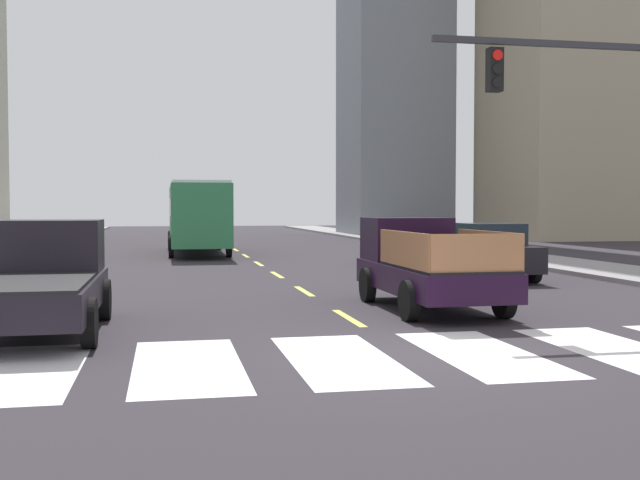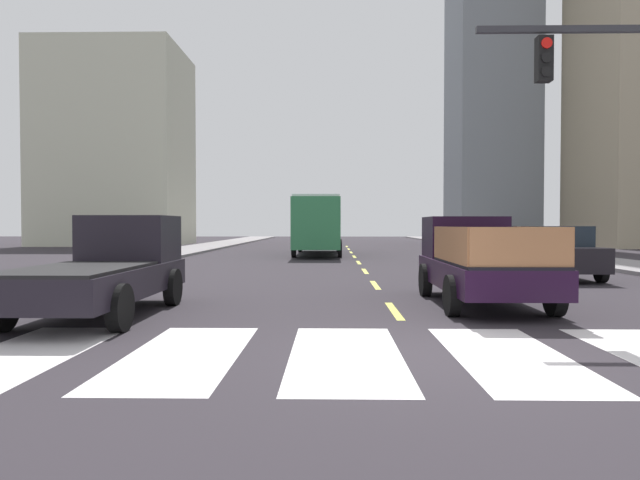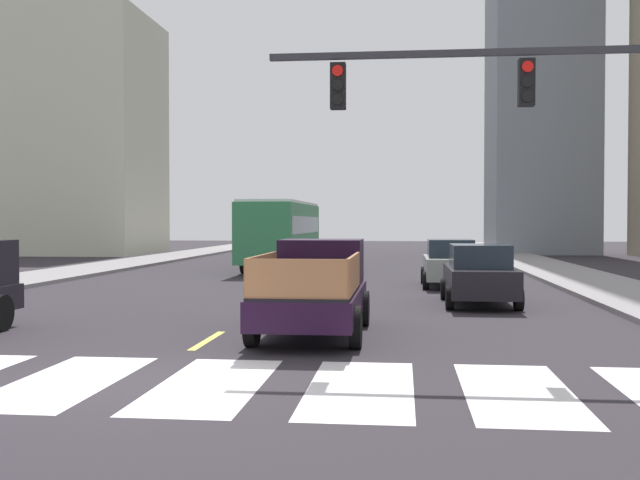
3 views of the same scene
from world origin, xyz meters
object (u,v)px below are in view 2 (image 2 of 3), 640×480
object	(u,v)px
pickup_stakebed	(477,261)
city_bus	(318,222)
sedan_near_right	(555,252)
pickup_dark	(109,267)
sedan_mid	(489,246)

from	to	relation	value
pickup_stakebed	city_bus	distance (m)	21.23
sedan_near_right	city_bus	bearing A→B (deg)	117.21
pickup_dark	sedan_mid	bearing A→B (deg)	52.67
pickup_dark	pickup_stakebed	bearing A→B (deg)	14.89
pickup_stakebed	sedan_near_right	bearing A→B (deg)	54.41
sedan_near_right	pickup_stakebed	bearing A→B (deg)	-125.76
pickup_stakebed	sedan_mid	size ratio (longest dim) A/B	1.18
city_bus	sedan_mid	distance (m)	11.86
city_bus	pickup_dark	bearing A→B (deg)	-97.14
sedan_mid	pickup_dark	bearing A→B (deg)	-130.38
pickup_stakebed	sedan_near_right	xyz separation A→B (m)	(4.01, 5.81, -0.08)
pickup_dark	city_bus	distance (m)	22.82
city_bus	sedan_mid	size ratio (longest dim) A/B	2.45
pickup_dark	sedan_near_right	xyz separation A→B (m)	(11.75, 7.49, -0.06)
pickup_stakebed	sedan_mid	bearing A→B (deg)	72.30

